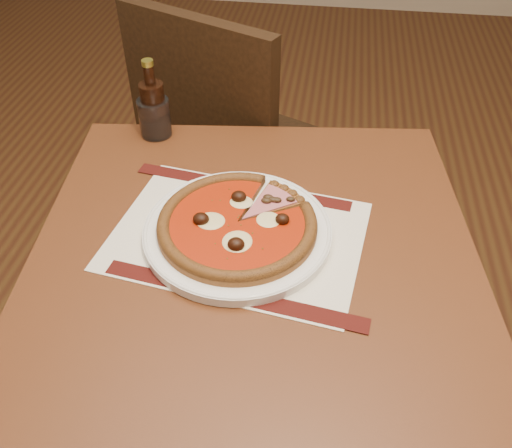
{
  "coord_description": "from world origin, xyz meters",
  "views": [
    {
      "loc": [
        0.03,
        -0.97,
        1.44
      ],
      "look_at": [
        -0.08,
        -0.25,
        0.78
      ],
      "focal_mm": 38.0,
      "sensor_mm": 36.0,
      "label": 1
    }
  ],
  "objects": [
    {
      "name": "table",
      "position": [
        -0.08,
        -0.27,
        0.65
      ],
      "size": [
        0.89,
        0.89,
        0.75
      ],
      "rotation": [
        0.0,
        0.0,
        0.12
      ],
      "color": "brown",
      "rests_on": "ground"
    },
    {
      "name": "chair_far",
      "position": [
        -0.26,
        0.35,
        0.55
      ],
      "size": [
        0.6,
        0.6,
        0.96
      ],
      "rotation": [
        0.0,
        0.0,
        2.71
      ],
      "color": "black",
      "rests_on": "ground"
    },
    {
      "name": "placemat",
      "position": [
        -0.12,
        -0.26,
        0.75
      ],
      "size": [
        0.49,
        0.38,
        0.0
      ],
      "primitive_type": "cube",
      "rotation": [
        0.0,
        0.0,
        -0.14
      ],
      "color": "silver",
      "rests_on": "table"
    },
    {
      "name": "plate",
      "position": [
        -0.12,
        -0.26,
        0.76
      ],
      "size": [
        0.34,
        0.34,
        0.02
      ],
      "primitive_type": "cylinder",
      "color": "white",
      "rests_on": "placemat"
    },
    {
      "name": "pizza",
      "position": [
        -0.12,
        -0.26,
        0.78
      ],
      "size": [
        0.29,
        0.29,
        0.04
      ],
      "color": "brown",
      "rests_on": "plate"
    },
    {
      "name": "ham_slice",
      "position": [
        -0.05,
        -0.18,
        0.78
      ],
      "size": [
        0.11,
        0.13,
        0.02
      ],
      "rotation": [
        0.0,
        0.0,
        0.93
      ],
      "color": "brown",
      "rests_on": "plate"
    },
    {
      "name": "water_glass",
      "position": [
        -0.36,
        0.06,
        0.79
      ],
      "size": [
        0.07,
        0.07,
        0.09
      ],
      "primitive_type": "cylinder",
      "rotation": [
        0.0,
        0.0,
        -0.04
      ],
      "color": "white",
      "rests_on": "table"
    },
    {
      "name": "bottle",
      "position": [
        -0.36,
        0.06,
        0.82
      ],
      "size": [
        0.05,
        0.05,
        0.18
      ],
      "color": "black",
      "rests_on": "table"
    }
  ]
}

